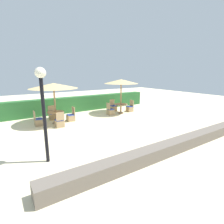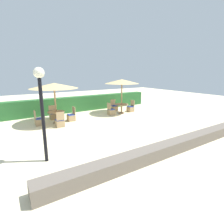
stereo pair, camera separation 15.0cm
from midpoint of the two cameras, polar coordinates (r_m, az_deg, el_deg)
The scene contains 15 objects.
ground_plane at distance 9.86m, azimuth 2.31°, elevation -5.77°, with size 40.00×40.00×0.00m, color beige.
hedge_row at distance 14.65m, azimuth -10.52°, elevation 2.66°, with size 13.00×0.70×1.20m, color #28602D.
stone_border at distance 7.37m, azimuth 18.31°, elevation -11.16°, with size 10.00×0.56×0.47m, color #6B6056.
lamp_post at distance 6.30m, azimuth -21.54°, elevation 4.66°, with size 0.36×0.36×3.32m.
parasol_back_left at distance 11.24m, azimuth -18.03°, elevation 8.13°, with size 2.90×2.90×2.51m.
round_table_back_left at distance 11.51m, azimuth -17.42°, elevation -0.65°, with size 1.03×1.03×0.74m.
patio_chair_back_left_east at distance 11.81m, azimuth -12.77°, elevation -1.60°, with size 0.46×0.46×0.93m.
patio_chair_back_left_north at distance 12.56m, azimuth -18.31°, elevation -1.07°, with size 0.46×0.46×0.93m.
patio_chair_back_left_west at distance 11.42m, azimuth -22.41°, elevation -2.76°, with size 0.46×0.46×0.93m.
patio_chair_back_left_south at distance 10.69m, azimuth -16.27°, elevation -3.33°, with size 0.46×0.46×0.93m.
parasol_back_right at distance 13.42m, azimuth 3.56°, elevation 9.89°, with size 2.58×2.58×2.63m.
round_table_back_right at distance 13.65m, azimuth 3.45°, elevation 1.94°, with size 1.05×1.05×0.72m.
patio_chair_back_right_west at distance 13.13m, azimuth 0.02°, elevation 0.19°, with size 0.46×0.46×0.93m.
patio_chair_back_right_north at distance 14.53m, azimuth 0.99°, elevation 1.43°, with size 0.46×0.46×0.93m.
patio_chair_back_right_east at distance 14.31m, azimuth 6.38°, elevation 1.18°, with size 0.46×0.46×0.93m.
Camera 2 is at (-5.27, -7.71, 3.16)m, focal length 28.00 mm.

